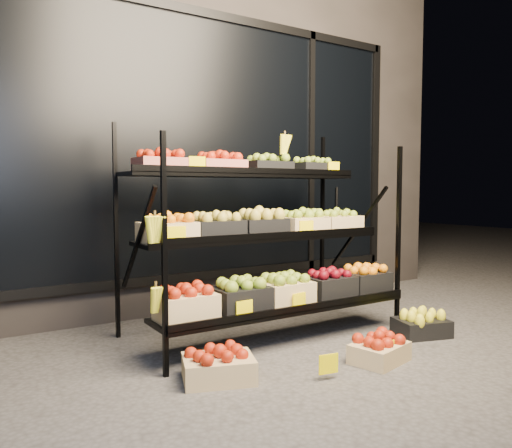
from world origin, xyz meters
TOP-DOWN VIEW (x-y plane):
  - ground at (0.00, 0.00)m, footprint 24.00×24.00m
  - building at (0.00, 2.59)m, footprint 6.00×2.08m
  - display_rack at (-0.01, 0.60)m, footprint 2.18×1.02m
  - tag_floor_a at (-0.22, -0.40)m, footprint 0.13×0.01m
  - tag_floor_b at (0.27, -0.40)m, footprint 0.13×0.01m
  - floor_crate_left at (-0.78, -0.05)m, footprint 0.50×0.43m
  - floor_crate_midright at (0.28, -0.34)m, footprint 0.43×0.35m
  - floor_crate_right at (1.00, -0.09)m, footprint 0.46×0.39m

SIDE VIEW (x-z plane):
  - ground at x=0.00m, z-range 0.00..0.00m
  - tag_floor_a at x=-0.22m, z-range 0.00..0.12m
  - tag_floor_b at x=0.27m, z-range 0.00..0.12m
  - floor_crate_midright at x=0.28m, z-range -0.01..0.19m
  - floor_crate_right at x=1.00m, z-range -0.01..0.19m
  - floor_crate_left at x=-0.78m, z-range -0.01..0.20m
  - display_rack at x=-0.01m, z-range -0.08..1.65m
  - building at x=0.00m, z-range 0.00..3.50m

